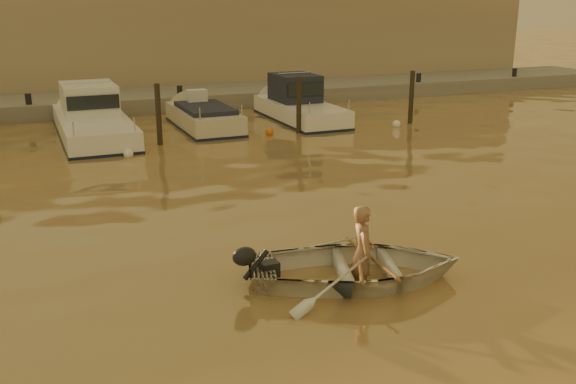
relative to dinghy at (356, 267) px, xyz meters
name	(u,v)px	position (x,y,z in m)	size (l,w,h in m)	color
ground_plane	(381,340)	(-0.63, -1.89, -0.26)	(160.00, 160.00, 0.00)	olive
dinghy	(356,267)	(0.00, 0.00, 0.00)	(2.61, 3.66, 0.76)	silver
person	(363,252)	(0.10, -0.03, 0.26)	(0.60, 0.39, 1.65)	#94674A
outboard_motor	(268,269)	(-1.43, 0.44, 0.02)	(0.90, 0.40, 0.70)	black
oar_port	(371,257)	(0.24, -0.07, 0.16)	(0.06, 0.06, 2.10)	brown
oar_starboard	(360,258)	(0.05, -0.01, 0.16)	(0.06, 0.06, 2.10)	brown
moored_boat_2	(93,119)	(-2.69, 14.11, 0.37)	(2.24, 7.53, 1.75)	white
moored_boat_3	(204,122)	(1.28, 14.11, -0.03)	(1.84, 5.41, 0.95)	beige
moored_boat_4	(300,105)	(5.20, 14.11, 0.37)	(1.96, 6.14, 1.75)	white
piling_2	(159,117)	(-0.83, 11.91, 0.64)	(0.18, 0.18, 2.20)	#2D2319
piling_3	(299,108)	(4.17, 11.91, 0.64)	(0.18, 0.18, 2.20)	#2D2319
piling_4	(411,100)	(8.87, 11.91, 0.64)	(0.18, 0.18, 2.20)	#2D2319
fender_c	(128,154)	(-2.09, 10.57, -0.16)	(0.30, 0.30, 0.30)	white
fender_d	(269,132)	(3.06, 11.98, -0.16)	(0.30, 0.30, 0.30)	orange
fender_e	(397,124)	(7.99, 11.48, -0.16)	(0.30, 0.30, 0.30)	white
quay	(127,105)	(-0.63, 19.61, -0.11)	(52.00, 4.00, 1.00)	gray
waterfront_building	(106,44)	(-0.63, 25.11, 2.14)	(46.00, 7.00, 4.80)	#9E8466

